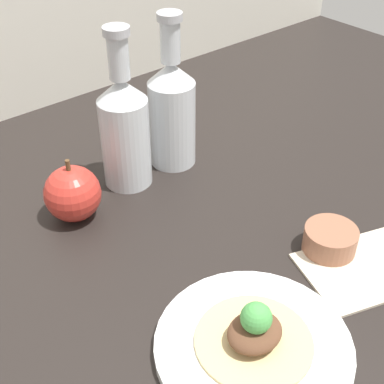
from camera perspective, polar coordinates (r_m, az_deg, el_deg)
name	(u,v)px	position (r cm, az deg, el deg)	size (l,w,h in cm)	color
ground_plane	(205,250)	(78.74, 1.37, -6.17)	(180.00, 110.00, 4.00)	black
plate	(253,345)	(64.08, 6.55, -15.91)	(22.86, 22.86, 1.62)	white
plated_food	(255,332)	(62.31, 6.70, -14.65)	(13.61, 13.61, 6.03)	#D6BC7F
cider_bottle_left	(123,128)	(84.01, -7.41, 6.74)	(7.80, 7.80, 25.95)	silver
cider_bottle_right	(172,109)	(88.87, -2.15, 8.80)	(7.80, 7.80, 25.95)	silver
apple	(73,194)	(80.80, -12.62, -0.16)	(8.50, 8.50, 10.12)	red
napkin	(369,266)	(76.59, 18.32, -7.55)	(20.63, 17.13, 0.80)	beige
dipping_bowl	(330,241)	(76.70, 14.50, -5.04)	(7.40, 7.40, 3.89)	#996047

